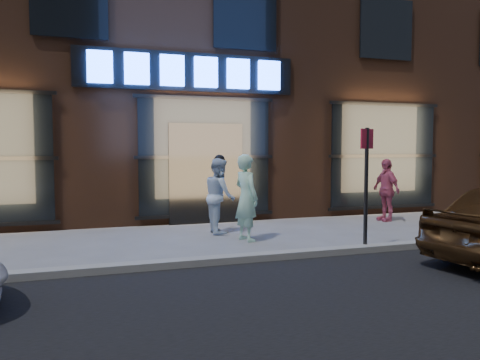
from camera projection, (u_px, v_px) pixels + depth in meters
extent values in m
plane|color=slate|center=(265.00, 260.00, 7.59)|extent=(90.00, 90.00, 0.00)
cube|color=gray|center=(265.00, 257.00, 7.58)|extent=(60.00, 0.25, 0.12)
cube|color=#54301E|center=(174.00, 47.00, 14.82)|extent=(30.00, 8.00, 10.00)
cube|color=black|center=(189.00, 72.00, 10.95)|extent=(5.20, 0.06, 0.90)
cube|color=black|center=(206.00, 174.00, 11.22)|extent=(1.80, 0.10, 2.40)
cube|color=#FFBF72|center=(205.00, 157.00, 11.25)|extent=(3.00, 0.04, 2.60)
cube|color=black|center=(206.00, 157.00, 11.21)|extent=(3.20, 0.06, 2.80)
cube|color=#FFBF72|center=(383.00, 156.00, 12.80)|extent=(3.00, 0.04, 2.60)
cube|color=black|center=(384.00, 156.00, 12.76)|extent=(3.20, 0.06, 2.80)
cube|color=black|center=(69.00, 0.00, 10.04)|extent=(1.60, 0.06, 1.60)
cube|color=black|center=(245.00, 16.00, 11.28)|extent=(1.60, 0.06, 1.60)
cube|color=black|center=(386.00, 29.00, 12.53)|extent=(1.60, 0.06, 1.60)
cube|color=#2659FF|center=(100.00, 67.00, 10.27)|extent=(0.55, 0.12, 0.70)
cube|color=#2659FF|center=(137.00, 69.00, 10.52)|extent=(0.55, 0.12, 0.70)
cube|color=#2659FF|center=(172.00, 71.00, 10.76)|extent=(0.55, 0.12, 0.70)
cube|color=#2659FF|center=(206.00, 72.00, 11.01)|extent=(0.55, 0.12, 0.70)
cube|color=#2659FF|center=(238.00, 74.00, 11.26)|extent=(0.55, 0.12, 0.70)
cube|color=#2659FF|center=(269.00, 75.00, 11.51)|extent=(0.55, 0.12, 0.70)
imported|color=#AFE6C4|center=(246.00, 198.00, 9.14)|extent=(0.57, 0.71, 1.70)
imported|color=silver|center=(220.00, 195.00, 10.00)|extent=(0.65, 0.81, 1.61)
imported|color=#CA5370|center=(386.00, 190.00, 11.63)|extent=(0.43, 0.93, 1.55)
cylinder|color=#262628|center=(366.00, 190.00, 8.21)|extent=(0.07, 0.07, 2.17)
cube|color=red|center=(367.00, 139.00, 8.15)|extent=(0.33, 0.16, 0.35)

